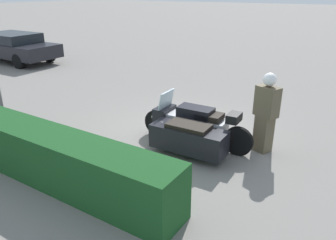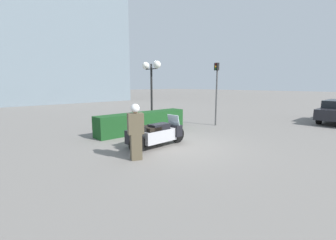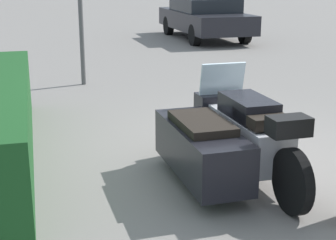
{
  "view_description": "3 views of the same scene",
  "coord_description": "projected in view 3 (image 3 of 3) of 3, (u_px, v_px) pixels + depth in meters",
  "views": [
    {
      "loc": [
        -3.73,
        6.28,
        3.29
      ],
      "look_at": [
        -0.18,
        0.65,
        0.63
      ],
      "focal_mm": 35.0,
      "sensor_mm": 36.0,
      "label": 1
    },
    {
      "loc": [
        -5.89,
        -5.85,
        2.31
      ],
      "look_at": [
        -0.43,
        0.03,
        1.03
      ],
      "focal_mm": 24.0,
      "sensor_mm": 36.0,
      "label": 2
    },
    {
      "loc": [
        -5.67,
        2.49,
        2.21
      ],
      "look_at": [
        -0.53,
        1.14,
        0.67
      ],
      "focal_mm": 55.0,
      "sensor_mm": 36.0,
      "label": 3
    }
  ],
  "objects": [
    {
      "name": "ground_plane",
      "position": [
        244.0,
        153.0,
        6.49
      ],
      "size": [
        160.0,
        160.0,
        0.0
      ],
      "primitive_type": "plane",
      "color": "slate"
    },
    {
      "name": "police_motorcycle",
      "position": [
        220.0,
        137.0,
        5.64
      ],
      "size": [
        2.65,
        1.16,
        1.15
      ],
      "rotation": [
        0.0,
        0.0,
        0.03
      ],
      "color": "black",
      "rests_on": "ground"
    },
    {
      "name": "parked_car_background",
      "position": [
        204.0,
        17.0,
        17.29
      ],
      "size": [
        4.83,
        1.98,
        1.36
      ],
      "rotation": [
        0.0,
        0.0,
        0.02
      ],
      "color": "black",
      "rests_on": "ground"
    }
  ]
}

